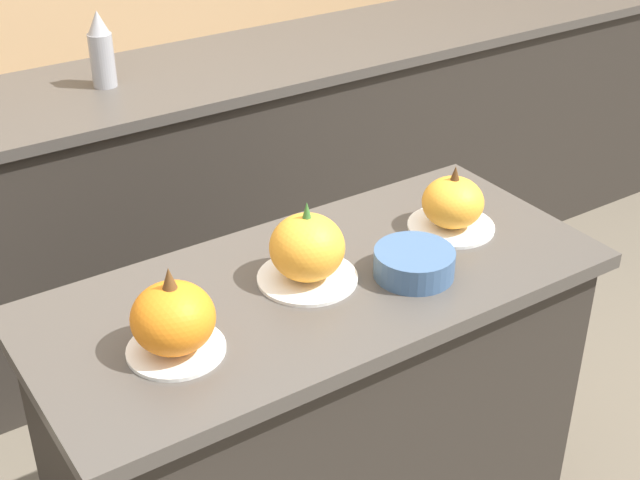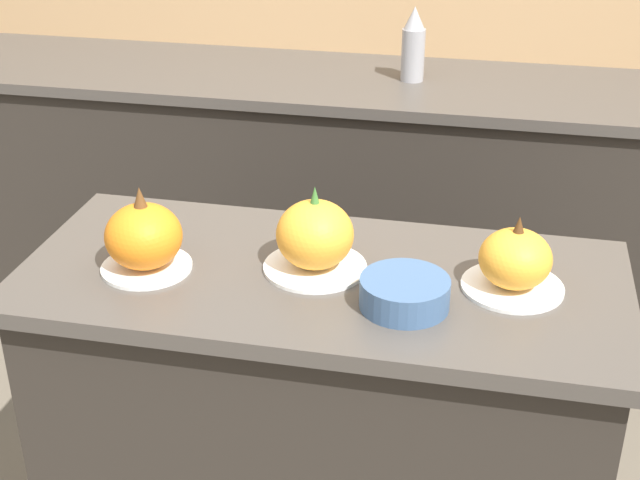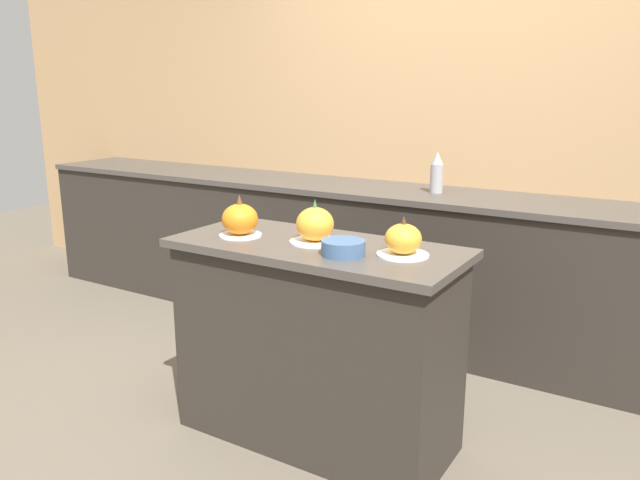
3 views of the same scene
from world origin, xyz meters
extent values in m
cube|color=#2D2823|center=(0.00, 0.00, 0.43)|extent=(1.18, 0.50, 0.85)
cube|color=#47423D|center=(0.00, 0.00, 0.87)|extent=(1.24, 0.56, 0.03)
cube|color=#2D2823|center=(0.00, 1.24, 0.45)|extent=(6.00, 0.56, 0.89)
cube|color=#47423D|center=(0.00, 1.24, 0.91)|extent=(6.00, 0.60, 0.03)
cylinder|color=white|center=(-0.36, -0.05, 0.89)|extent=(0.19, 0.19, 0.01)
ellipsoid|color=orange|center=(-0.36, -0.05, 0.96)|extent=(0.16, 0.16, 0.13)
cone|color=brown|center=(-0.36, -0.05, 1.05)|extent=(0.03, 0.03, 0.05)
cylinder|color=white|center=(-0.02, 0.02, 0.89)|extent=(0.21, 0.21, 0.01)
ellipsoid|color=orange|center=(-0.02, 0.02, 0.97)|extent=(0.16, 0.16, 0.14)
cone|color=#38702D|center=(-0.02, 0.02, 1.05)|extent=(0.02, 0.02, 0.04)
cylinder|color=white|center=(0.38, 0.02, 0.89)|extent=(0.20, 0.20, 0.01)
ellipsoid|color=orange|center=(0.38, 0.02, 0.96)|extent=(0.14, 0.14, 0.12)
cone|color=#4C2D14|center=(0.38, 0.02, 1.03)|extent=(0.02, 0.02, 0.04)
cylinder|color=#99999E|center=(0.03, 1.26, 1.01)|extent=(0.07, 0.07, 0.17)
cone|color=#99999E|center=(0.03, 1.26, 1.13)|extent=(0.07, 0.07, 0.07)
cylinder|color=#3D5B84|center=(0.18, -0.09, 0.92)|extent=(0.17, 0.17, 0.06)
camera|label=1|loc=(-0.87, -1.31, 1.91)|focal=50.00mm
camera|label=2|loc=(0.33, -1.55, 1.77)|focal=50.00mm
camera|label=3|loc=(1.33, -2.12, 1.53)|focal=35.00mm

